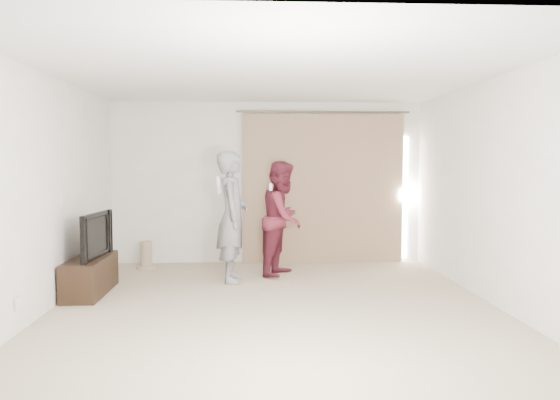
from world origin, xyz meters
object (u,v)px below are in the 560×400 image
Objects in this scene: tv_console at (90,276)px; person_man at (232,216)px; tv at (89,235)px; person_woman at (283,218)px.

tv_console is 1.97m from person_man.
tv_console is at bearing 0.00° from tv.
person_woman is at bearing 22.55° from tv_console.
person_woman is (0.71, 0.39, -0.07)m from person_man.
person_woman is (2.46, 1.02, 0.60)m from tv_console.
person_woman is at bearing -62.81° from tv.
tv_console is 2.73m from person_woman.
person_woman reaches higher than tv.
tv is at bearing -160.22° from person_man.
person_man is at bearing -151.14° from person_woman.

